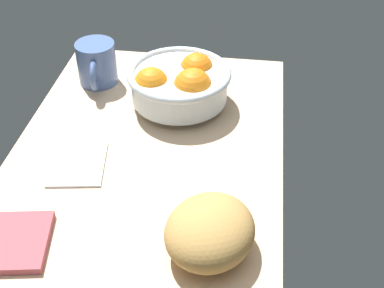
% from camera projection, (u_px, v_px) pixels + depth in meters
% --- Properties ---
extents(ground_plane, '(0.77, 0.53, 0.03)m').
position_uv_depth(ground_plane, '(148.00, 156.00, 1.01)').
color(ground_plane, beige).
extents(fruit_bowl, '(0.22, 0.22, 0.11)m').
position_uv_depth(fruit_bowl, '(180.00, 83.00, 1.09)').
color(fruit_bowl, silver).
rests_on(fruit_bowl, ground).
extents(bread_loaf, '(0.19, 0.18, 0.08)m').
position_uv_depth(bread_loaf, '(210.00, 231.00, 0.78)').
color(bread_loaf, tan).
rests_on(bread_loaf, ground).
extents(napkin_folded, '(0.13, 0.11, 0.01)m').
position_uv_depth(napkin_folded, '(18.00, 242.00, 0.81)').
color(napkin_folded, '#AB4E57').
rests_on(napkin_folded, ground).
extents(napkin_spare, '(0.14, 0.12, 0.01)m').
position_uv_depth(napkin_spare, '(78.00, 163.00, 0.97)').
color(napkin_spare, silver).
rests_on(napkin_spare, ground).
extents(mug, '(0.13, 0.09, 0.10)m').
position_uv_depth(mug, '(97.00, 64.00, 1.17)').
color(mug, '#4C68A3').
rests_on(mug, ground).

